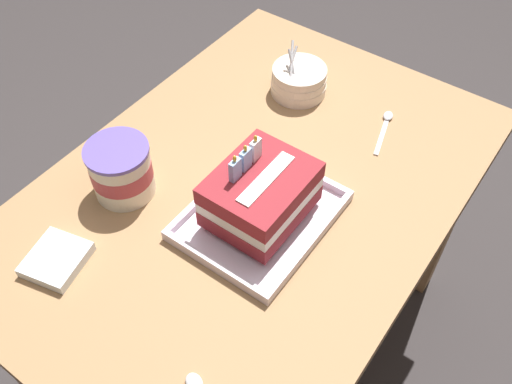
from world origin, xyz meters
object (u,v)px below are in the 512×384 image
at_px(birthday_cake, 260,194).
at_px(napkin_pile, 57,259).
at_px(ice_cream_tub, 121,170).
at_px(serving_spoon_by_bowls, 386,123).
at_px(foil_tray, 260,216).
at_px(bowl_stack, 299,80).

bearing_deg(birthday_cake, napkin_pile, 141.13).
xyz_separation_m(birthday_cake, ice_cream_tub, (-0.10, 0.26, -0.02)).
bearing_deg(serving_spoon_by_bowls, ice_cream_tub, 145.04).
xyz_separation_m(ice_cream_tub, napkin_pile, (-0.20, -0.02, -0.05)).
bearing_deg(napkin_pile, birthday_cake, -38.87).
distance_m(foil_tray, napkin_pile, 0.38).
bearing_deg(ice_cream_tub, bowl_stack, -13.99).
bearing_deg(bowl_stack, birthday_cake, -157.79).
height_order(birthday_cake, bowl_stack, birthday_cake).
distance_m(birthday_cake, bowl_stack, 0.39).
height_order(ice_cream_tub, serving_spoon_by_bowls, ice_cream_tub).
bearing_deg(foil_tray, napkin_pile, 141.09).
height_order(birthday_cake, napkin_pile, birthday_cake).
xyz_separation_m(foil_tray, napkin_pile, (-0.29, 0.24, 0.00)).
bearing_deg(ice_cream_tub, birthday_cake, -69.58).
bearing_deg(serving_spoon_by_bowls, bowl_stack, 95.16).
height_order(foil_tray, napkin_pile, foil_tray).
height_order(foil_tray, bowl_stack, bowl_stack).
distance_m(birthday_cake, ice_cream_tub, 0.28).
bearing_deg(foil_tray, bowl_stack, 22.26).
bearing_deg(foil_tray, serving_spoon_by_bowls, -10.76).
height_order(bowl_stack, ice_cream_tub, bowl_stack).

